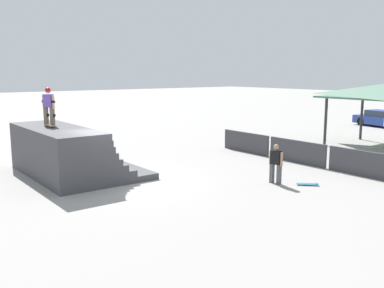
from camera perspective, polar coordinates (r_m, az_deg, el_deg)
ground_plane at (r=16.77m, az=-10.42°, el=-5.08°), size 160.00×160.00×0.00m
quarter_pipe_ramp at (r=18.28m, az=-16.49°, el=-1.30°), size 5.88×4.00×2.00m
skater_on_deck at (r=18.70m, az=-18.58°, el=5.11°), size 0.66×0.46×1.58m
skateboard_on_deck at (r=18.28m, az=-18.40°, el=2.35°), size 0.79×0.22×0.09m
bystander_walking at (r=16.51m, az=11.12°, el=-2.34°), size 0.61×0.24×1.52m
skateboard_on_ground at (r=16.67m, az=15.23°, el=-5.15°), size 0.69×0.70×0.09m
barrier_fence at (r=20.60m, az=13.82°, el=-0.98°), size 9.99×0.12×1.05m
parked_car_blue at (r=36.29m, az=23.92°, el=3.05°), size 4.55×2.48×1.27m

